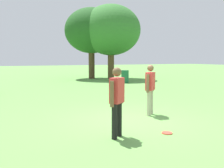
{
  "coord_description": "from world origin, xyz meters",
  "views": [
    {
      "loc": [
        -3.84,
        -6.22,
        1.83
      ],
      "look_at": [
        -0.18,
        1.04,
        1.0
      ],
      "focal_mm": 39.64,
      "sensor_mm": 36.0,
      "label": 1
    }
  ],
  "objects_px": {
    "person_catcher": "(150,86)",
    "tree_far_right": "(111,30)",
    "tree_broad_center": "(91,31)",
    "person_thrower": "(117,98)",
    "trash_can_beside_table": "(125,77)",
    "frisbee": "(167,133)"
  },
  "relations": [
    {
      "from": "person_catcher",
      "to": "tree_far_right",
      "type": "distance_m",
      "value": 14.92
    },
    {
      "from": "person_catcher",
      "to": "tree_broad_center",
      "type": "distance_m",
      "value": 15.59
    },
    {
      "from": "person_thrower",
      "to": "trash_can_beside_table",
      "type": "xyz_separation_m",
      "value": [
        6.65,
        11.25,
        -0.46
      ]
    },
    {
      "from": "person_thrower",
      "to": "trash_can_beside_table",
      "type": "relative_size",
      "value": 1.71
    },
    {
      "from": "person_thrower",
      "to": "tree_far_right",
      "type": "height_order",
      "value": "tree_far_right"
    },
    {
      "from": "person_thrower",
      "to": "tree_far_right",
      "type": "relative_size",
      "value": 0.25
    },
    {
      "from": "person_thrower",
      "to": "tree_broad_center",
      "type": "xyz_separation_m",
      "value": [
        5.98,
        16.28,
        3.41
      ]
    },
    {
      "from": "trash_can_beside_table",
      "to": "tree_broad_center",
      "type": "height_order",
      "value": "tree_broad_center"
    },
    {
      "from": "tree_broad_center",
      "to": "person_thrower",
      "type": "bearing_deg",
      "value": -110.16
    },
    {
      "from": "person_thrower",
      "to": "frisbee",
      "type": "xyz_separation_m",
      "value": [
        1.25,
        -0.29,
        -0.93
      ]
    },
    {
      "from": "person_thrower",
      "to": "trash_can_beside_table",
      "type": "bearing_deg",
      "value": 59.41
    },
    {
      "from": "person_catcher",
      "to": "tree_broad_center",
      "type": "height_order",
      "value": "tree_broad_center"
    },
    {
      "from": "frisbee",
      "to": "trash_can_beside_table",
      "type": "distance_m",
      "value": 12.74
    },
    {
      "from": "person_catcher",
      "to": "trash_can_beside_table",
      "type": "xyz_separation_m",
      "value": [
        4.59,
        9.67,
        -0.46
      ]
    },
    {
      "from": "person_thrower",
      "to": "tree_far_right",
      "type": "xyz_separation_m",
      "value": [
        7.38,
        15.09,
        3.41
      ]
    },
    {
      "from": "person_thrower",
      "to": "tree_far_right",
      "type": "distance_m",
      "value": 17.14
    },
    {
      "from": "trash_can_beside_table",
      "to": "tree_broad_center",
      "type": "distance_m",
      "value": 6.38
    },
    {
      "from": "person_catcher",
      "to": "frisbee",
      "type": "distance_m",
      "value": 2.23
    },
    {
      "from": "person_catcher",
      "to": "frisbee",
      "type": "height_order",
      "value": "person_catcher"
    },
    {
      "from": "person_catcher",
      "to": "person_thrower",
      "type": "bearing_deg",
      "value": -142.55
    },
    {
      "from": "person_catcher",
      "to": "frisbee",
      "type": "xyz_separation_m",
      "value": [
        -0.81,
        -1.86,
        -0.93
      ]
    },
    {
      "from": "person_thrower",
      "to": "frisbee",
      "type": "relative_size",
      "value": 6.2
    }
  ]
}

